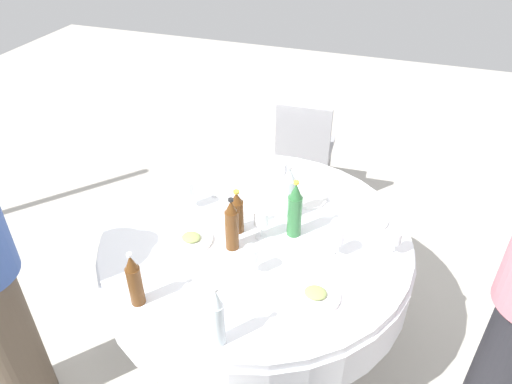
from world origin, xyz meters
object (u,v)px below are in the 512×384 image
Objects in this scene: bottle_green_far at (295,210)px; plate_front at (366,219)px; dining_table at (256,253)px; bottle_clear_south at (217,318)px; bottle_brown_north at (134,280)px; wine_glass_north at (395,238)px; bottle_clear_west at (289,194)px; chair_rear at (305,144)px; wine_glass_rear at (337,237)px; wine_glass_west at (188,190)px; bottle_brown_right at (232,225)px; bottle_brown_outer at (237,213)px; plate_inner at (315,295)px; plate_mid at (191,239)px; wine_glass_south at (261,219)px; plate_left at (308,197)px; wine_glass_front at (252,255)px.

plate_front is at bearing -145.19° from bottle_green_far.
bottle_clear_south is at bearing 96.54° from dining_table.
bottle_brown_north reaches higher than wine_glass_north.
bottle_clear_west is 0.36× the size of chair_rear.
wine_glass_rear reaches higher than plate_front.
bottle_brown_north is 1.81× the size of wine_glass_rear.
bottle_brown_right is at bearing 146.27° from wine_glass_west.
wine_glass_west is 0.19× the size of chair_rear.
bottle_brown_outer is at bearing -111.46° from bottle_brown_north.
bottle_brown_north is at bearing 20.94° from plate_inner.
wine_glass_south is at bearing -155.67° from plate_mid.
plate_front is at bearing 164.59° from plate_left.
wine_glass_south is at bearing -41.18° from plate_inner.
wine_glass_west is at bearing 12.17° from plate_front.
chair_rear is (-0.02, -1.37, -0.33)m from bottle_brown_outer.
bottle_brown_north is 0.92m from wine_glass_rear.
plate_inner is at bearing 157.79° from bottle_brown_right.
chair_rear is (0.74, -1.29, -0.32)m from wine_glass_north.
bottle_clear_south is 1.40× the size of plate_inner.
bottle_clear_west is 0.89m from bottle_brown_north.
bottle_brown_right reaches higher than wine_glass_south.
bottle_green_far is 2.00× the size of wine_glass_south.
wine_glass_north reaches higher than plate_inner.
wine_glass_rear is 1.00× the size of wine_glass_front.
bottle_green_far is 0.48m from wine_glass_north.
bottle_clear_south reaches higher than bottle_brown_north.
bottle_brown_outer is 1.17× the size of plate_mid.
dining_table is 5.07× the size of bottle_clear_west.
bottle_brown_north is 1.74× the size of wine_glass_south.
plate_front is (-0.58, -0.42, -0.13)m from bottle_brown_right.
wine_glass_rear is 0.70m from plate_mid.
bottle_green_far is at bearing -127.82° from bottle_brown_north.
plate_left is at bearing -73.68° from plate_inner.
wine_glass_front is at bearing 84.78° from bottle_clear_west.
wine_glass_west reaches higher than wine_glass_south.
plate_front is 1.07× the size of plate_left.
bottle_clear_south is at bearing 104.55° from bottle_brown_outer.
bottle_brown_right reaches higher than plate_mid.
bottle_brown_outer is at bearing -79.99° from bottle_brown_right.
bottle_green_far is 0.14m from bottle_clear_west.
bottle_clear_west is 0.85m from bottle_clear_south.
bottle_brown_north is 1.28× the size of plate_inner.
wine_glass_south reaches higher than plate_mid.
bottle_green_far reaches higher than plate_left.
bottle_clear_south is 1.31× the size of plate_front.
bottle_clear_west is 1.25m from chair_rear.
plate_mid is at bearing 6.95° from bottle_brown_right.
chair_rear is at bearing -86.83° from dining_table.
wine_glass_front is at bearing 52.05° from plate_front.
bottle_brown_north reaches higher than plate_front.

